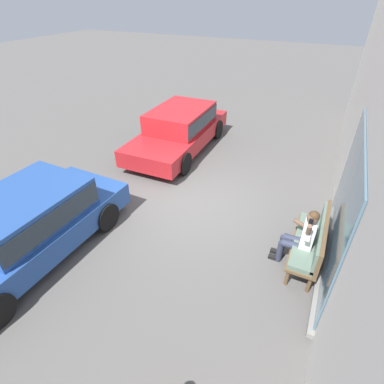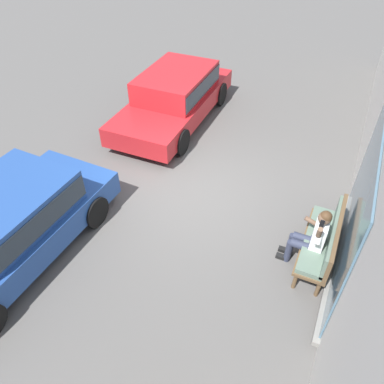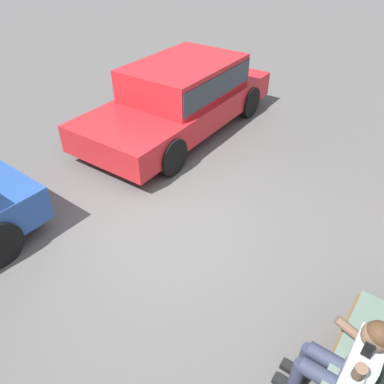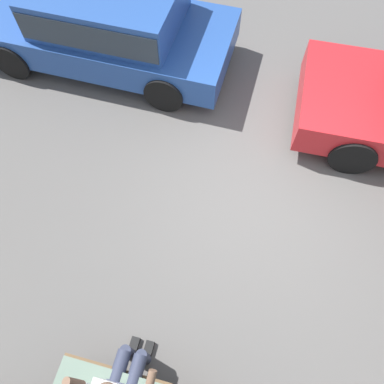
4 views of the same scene
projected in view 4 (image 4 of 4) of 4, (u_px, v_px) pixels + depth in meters
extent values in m
plane|color=#565451|center=(256.00, 203.00, 5.38)|extent=(60.00, 60.00, 0.00)
cylinder|color=brown|center=(76.00, 364.00, 4.19)|extent=(0.07, 0.07, 0.38)
cylinder|color=#2D3347|center=(118.00, 372.00, 3.88)|extent=(0.15, 0.42, 0.15)
cylinder|color=#2D3347|center=(128.00, 353.00, 4.20)|extent=(0.12, 0.12, 0.49)
cube|color=black|center=(133.00, 348.00, 4.42)|extent=(0.10, 0.24, 0.07)
cylinder|color=#2D3347|center=(135.00, 376.00, 3.86)|extent=(0.15, 0.42, 0.15)
cylinder|color=#2D3347|center=(144.00, 357.00, 4.18)|extent=(0.12, 0.12, 0.49)
cube|color=black|center=(148.00, 352.00, 4.40)|extent=(0.10, 0.24, 0.07)
cylinder|color=brown|center=(150.00, 384.00, 3.59)|extent=(0.08, 0.27, 0.17)
cylinder|color=brown|center=(74.00, 384.00, 3.25)|extent=(0.16, 0.08, 0.25)
cylinder|color=black|center=(352.00, 156.00, 5.38)|extent=(0.68, 0.19, 0.67)
cylinder|color=black|center=(355.00, 70.00, 6.20)|extent=(0.68, 0.19, 0.67)
cube|color=#23478E|center=(105.00, 33.00, 6.40)|extent=(4.40, 1.96, 0.51)
cube|color=#23478E|center=(108.00, 4.00, 5.88)|extent=(2.31, 1.69, 0.62)
cube|color=#28333D|center=(108.00, 4.00, 5.88)|extent=(2.26, 1.72, 0.43)
cylinder|color=black|center=(12.00, 61.00, 6.32)|extent=(0.65, 0.20, 0.64)
cylinder|color=black|center=(164.00, 94.00, 5.97)|extent=(0.65, 0.20, 0.64)
cylinder|color=black|center=(194.00, 23.00, 6.79)|extent=(0.65, 0.20, 0.64)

